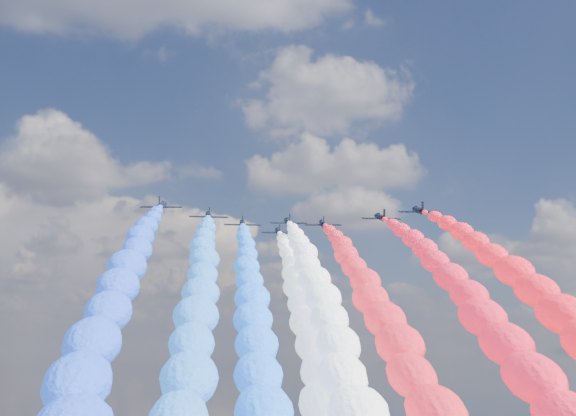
{
  "coord_description": "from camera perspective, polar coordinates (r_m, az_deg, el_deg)",
  "views": [
    {
      "loc": [
        -13.83,
        -156.66,
        71.28
      ],
      "look_at": [
        0.0,
        4.0,
        102.02
      ],
      "focal_mm": 46.92,
      "sensor_mm": 36.0,
      "label": 1
    }
  ],
  "objects": [
    {
      "name": "trail_3",
      "position": [
        114.99,
        2.27,
        -7.49
      ],
      "size": [
        6.86,
        102.99,
        48.71
      ],
      "primitive_type": null,
      "color": "white"
    },
    {
      "name": "jet_4",
      "position": [
        183.37,
        -0.73,
        -1.77
      ],
      "size": [
        8.31,
        11.39,
        5.21
      ],
      "primitive_type": null,
      "rotation": [
        0.26,
        0.0,
        -0.0
      ],
      "color": "black"
    },
    {
      "name": "jet_6",
      "position": [
        165.34,
        7.02,
        -0.7
      ],
      "size": [
        8.3,
        11.38,
        5.21
      ],
      "primitive_type": null,
      "rotation": [
        0.26,
        0.0,
        0.0
      ],
      "color": "black"
    },
    {
      "name": "trail_6",
      "position": [
        112.1,
        12.84,
        -7.15
      ],
      "size": [
        6.86,
        102.99,
        48.71
      ],
      "primitive_type": null,
      "color": "red"
    },
    {
      "name": "trail_4",
      "position": [
        128.85,
        0.98,
        -7.85
      ],
      "size": [
        6.86,
        102.99,
        48.71
      ],
      "primitive_type": null,
      "color": "white"
    },
    {
      "name": "jet_2",
      "position": [
        172.42,
        -3.48,
        -1.18
      ],
      "size": [
        8.39,
        11.45,
        5.21
      ],
      "primitive_type": null,
      "rotation": [
        0.26,
        0.0,
        -0.01
      ],
      "color": "black"
    },
    {
      "name": "jet_7",
      "position": [
        158.44,
        9.87,
        -0.18
      ],
      "size": [
        8.91,
        11.82,
        5.21
      ],
      "primitive_type": null,
      "rotation": [
        0.26,
        0.0,
        -0.06
      ],
      "color": "black"
    },
    {
      "name": "jet_1",
      "position": [
        162.87,
        -6.04,
        -0.57
      ],
      "size": [
        8.9,
        11.81,
        5.21
      ],
      "primitive_type": null,
      "rotation": [
        0.26,
        0.0,
        0.05
      ],
      "color": "black"
    },
    {
      "name": "jet_3",
      "position": [
        169.59,
        -0.0,
        -1.04
      ],
      "size": [
        8.29,
        11.38,
        5.21
      ],
      "primitive_type": null,
      "rotation": [
        0.26,
        0.0,
        0.0
      ],
      "color": "black"
    },
    {
      "name": "trail_2",
      "position": [
        117.6,
        -2.93,
        -7.56
      ],
      "size": [
        6.86,
        102.99,
        48.71
      ],
      "primitive_type": null,
      "color": "#1D69FF"
    },
    {
      "name": "trail_7",
      "position": [
        106.06,
        17.5,
        -6.73
      ],
      "size": [
        6.86,
        102.99,
        48.71
      ],
      "primitive_type": null,
      "color": "#FC182A"
    },
    {
      "name": "jet_0",
      "position": [
        153.03,
        -9.54,
        0.18
      ],
      "size": [
        8.71,
        11.67,
        5.21
      ],
      "primitive_type": null,
      "rotation": [
        0.26,
        0.0,
        -0.04
      ],
      "color": "black"
    },
    {
      "name": "trail_1",
      "position": [
        107.92,
        -6.77,
        -7.21
      ],
      "size": [
        6.86,
        102.99,
        48.71
      ],
      "primitive_type": null,
      "color": "blue"
    },
    {
      "name": "jet_5",
      "position": [
        172.37,
        2.64,
        -1.18
      ],
      "size": [
        9.04,
        11.91,
        5.21
      ],
      "primitive_type": null,
      "rotation": [
        0.26,
        0.0,
        -0.07
      ],
      "color": "black"
    },
    {
      "name": "trail_0",
      "position": [
        98.2,
        -12.35,
        -6.69
      ],
      "size": [
        6.86,
        102.99,
        48.71
      ],
      "primitive_type": null,
      "color": "blue"
    },
    {
      "name": "trail_5",
      "position": [
        118.19,
        6.1,
        -7.53
      ],
      "size": [
        6.86,
        102.99,
        48.71
      ],
      "primitive_type": null,
      "color": "red"
    }
  ]
}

